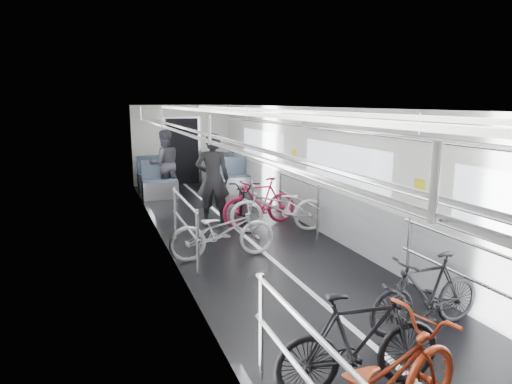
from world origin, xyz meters
TOP-DOWN VIEW (x-y plane):
  - car_shell at (0.00, 1.78)m, footprint 3.02×14.01m
  - bike_left_mid at (-0.56, -3.80)m, footprint 1.60×0.60m
  - bike_left_far at (-0.72, -0.04)m, footprint 1.75×0.65m
  - bike_right_near at (0.73, -3.11)m, footprint 1.48×0.46m
  - bike_right_mid at (0.71, 1.06)m, footprint 1.98×1.09m
  - bike_right_far at (0.55, 1.66)m, footprint 1.65×0.59m
  - bike_aisle at (0.30, 2.01)m, footprint 1.04×1.85m
  - person_standing at (-0.32, 2.11)m, footprint 0.79×0.64m
  - person_seated at (-0.83, 5.22)m, footprint 0.92×0.75m

SIDE VIEW (x-z plane):
  - bike_right_near at x=0.73m, z-range 0.00..0.88m
  - bike_left_far at x=-0.72m, z-range 0.00..0.91m
  - bike_aisle at x=0.30m, z-range 0.00..0.92m
  - bike_left_mid at x=-0.56m, z-range 0.00..0.94m
  - bike_right_far at x=0.55m, z-range 0.00..0.97m
  - bike_right_mid at x=0.71m, z-range 0.00..0.99m
  - person_seated at x=-0.83m, z-range 0.00..1.77m
  - person_standing at x=-0.32m, z-range 0.00..1.89m
  - car_shell at x=0.00m, z-range -0.08..2.33m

